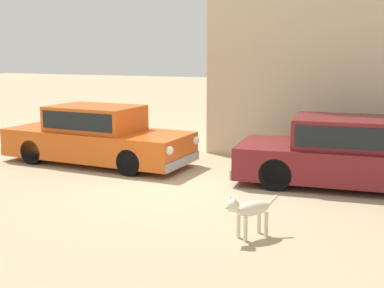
{
  "coord_description": "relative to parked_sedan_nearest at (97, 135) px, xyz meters",
  "views": [
    {
      "loc": [
        3.95,
        -9.14,
        2.77
      ],
      "look_at": [
        0.18,
        0.2,
        0.9
      ],
      "focal_mm": 47.42,
      "sensor_mm": 36.0,
      "label": 1
    }
  ],
  "objects": [
    {
      "name": "ground_plane",
      "position": [
        2.83,
        -1.4,
        -0.71
      ],
      "size": [
        80.0,
        80.0,
        0.0
      ],
      "primitive_type": "plane",
      "color": "tan"
    },
    {
      "name": "parked_sedan_nearest",
      "position": [
        0.0,
        0.0,
        0.0
      ],
      "size": [
        4.9,
        1.98,
        1.43
      ],
      "rotation": [
        0.0,
        0.0,
        -0.06
      ],
      "color": "#D15619",
      "rests_on": "ground_plane"
    },
    {
      "name": "stray_dog_spotted",
      "position": [
        4.87,
        -3.55,
        -0.26
      ],
      "size": [
        0.66,
        0.85,
        0.69
      ],
      "rotation": [
        0.0,
        0.0,
        4.08
      ],
      "color": "beige",
      "rests_on": "ground_plane"
    },
    {
      "name": "parked_sedan_second",
      "position": [
        5.89,
        0.11,
        -0.01
      ],
      "size": [
        4.67,
        2.17,
        1.42
      ],
      "rotation": [
        0.0,
        0.0,
        0.08
      ],
      "color": "maroon",
      "rests_on": "ground_plane"
    }
  ]
}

